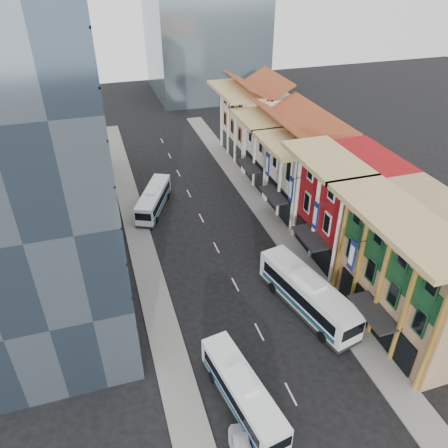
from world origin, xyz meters
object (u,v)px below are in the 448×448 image
object	(u,v)px
office_tower	(34,160)
bus_right	(307,294)
bus_left_near	(243,391)
bus_left_far	(154,199)
shophouse_tan	(422,273)

from	to	relation	value
office_tower	bus_right	bearing A→B (deg)	-22.92
office_tower	bus_left_near	distance (m)	25.70
bus_right	bus_left_near	bearing A→B (deg)	-151.82
bus_left_far	bus_right	size ratio (longest dim) A/B	0.82
bus_left_near	shophouse_tan	bearing A→B (deg)	2.24
bus_left_far	bus_right	xyz separation A→B (m)	(11.00, -23.47, 0.36)
bus_right	shophouse_tan	bearing A→B (deg)	-40.33
shophouse_tan	bus_left_far	distance (m)	34.37
bus_left_far	bus_left_near	bearing A→B (deg)	-62.87
shophouse_tan	bus_right	size ratio (longest dim) A/B	1.13
shophouse_tan	bus_left_near	size ratio (longest dim) A/B	1.38
bus_left_near	bus_right	bearing A→B (deg)	31.24
shophouse_tan	bus_left_near	world-z (taller)	shophouse_tan
office_tower	bus_right	world-z (taller)	office_tower
bus_left_near	bus_left_far	xyz separation A→B (m)	(-1.43, 31.70, -0.01)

